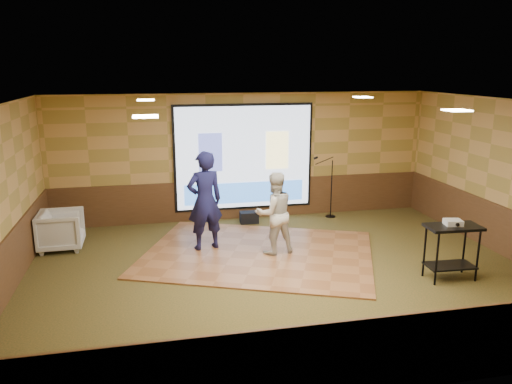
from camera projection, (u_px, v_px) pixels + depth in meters
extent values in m
plane|color=#263417|center=(281.00, 273.00, 8.89)|extent=(9.00, 9.00, 0.00)
cube|color=tan|center=(244.00, 157.00, 11.85)|extent=(9.00, 0.04, 3.00)
cube|color=tan|center=(368.00, 272.00, 5.21)|extent=(9.00, 0.04, 3.00)
cube|color=tan|center=(511.00, 180.00, 9.44)|extent=(0.04, 7.00, 3.00)
cube|color=silver|center=(283.00, 103.00, 8.16)|extent=(9.00, 7.00, 0.04)
cube|color=#482D18|center=(244.00, 199.00, 12.08)|extent=(9.00, 0.04, 0.95)
cube|color=#482D18|center=(362.00, 358.00, 5.48)|extent=(9.00, 0.04, 0.95)
cube|color=#482D18|center=(7.00, 269.00, 7.87)|extent=(0.04, 7.00, 0.95)
cube|color=#482D18|center=(504.00, 231.00, 9.69)|extent=(0.04, 7.00, 0.95)
cube|color=black|center=(244.00, 157.00, 11.80)|extent=(3.32, 0.03, 2.52)
cube|color=#AFC0DD|center=(244.00, 158.00, 11.77)|extent=(3.20, 0.02, 2.40)
cube|color=#444E96|center=(210.00, 153.00, 11.56)|extent=(0.55, 0.01, 0.90)
cube|color=#F5E78E|center=(277.00, 150.00, 11.88)|extent=(0.55, 0.01, 0.90)
cube|color=#3873D2|center=(245.00, 193.00, 11.97)|extent=(2.88, 0.01, 0.50)
cube|color=#FDE4BD|center=(146.00, 100.00, 9.43)|extent=(0.32, 0.32, 0.02)
cube|color=#FDE4BD|center=(363.00, 97.00, 10.32)|extent=(0.32, 0.32, 0.02)
cube|color=#FDE4BD|center=(145.00, 116.00, 6.30)|extent=(0.32, 0.32, 0.02)
cube|color=#FDE4BD|center=(457.00, 110.00, 7.20)|extent=(0.32, 0.32, 0.02)
cube|color=#925C35|center=(258.00, 253.00, 9.81)|extent=(5.30, 4.74, 0.03)
imported|color=#161645|center=(205.00, 201.00, 9.81)|extent=(0.81, 0.63, 1.98)
imported|color=beige|center=(274.00, 213.00, 9.62)|extent=(0.87, 0.73, 1.61)
cylinder|color=black|center=(437.00, 260.00, 8.31)|extent=(0.04, 0.04, 0.92)
cylinder|color=black|center=(478.00, 256.00, 8.47)|extent=(0.04, 0.04, 0.92)
cylinder|color=black|center=(425.00, 251.00, 8.68)|extent=(0.04, 0.04, 0.92)
cylinder|color=black|center=(464.00, 248.00, 8.84)|extent=(0.04, 0.04, 0.92)
cube|color=black|center=(454.00, 227.00, 8.46)|extent=(0.92, 0.48, 0.05)
cube|color=black|center=(450.00, 265.00, 8.63)|extent=(0.82, 0.43, 0.03)
cube|color=silver|center=(453.00, 222.00, 8.47)|extent=(0.32, 0.28, 0.09)
cylinder|color=black|center=(330.00, 216.00, 12.27)|extent=(0.24, 0.24, 0.02)
cylinder|color=black|center=(331.00, 189.00, 12.10)|extent=(0.02, 0.02, 1.41)
cylinder|color=black|center=(324.00, 161.00, 11.88)|extent=(0.45, 0.02, 0.18)
cylinder|color=black|center=(316.00, 158.00, 11.82)|extent=(0.11, 0.05, 0.08)
imported|color=gray|center=(61.00, 230.00, 10.02)|extent=(0.87, 0.85, 0.79)
cube|color=black|center=(249.00, 217.00, 11.76)|extent=(0.44, 0.30, 0.27)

